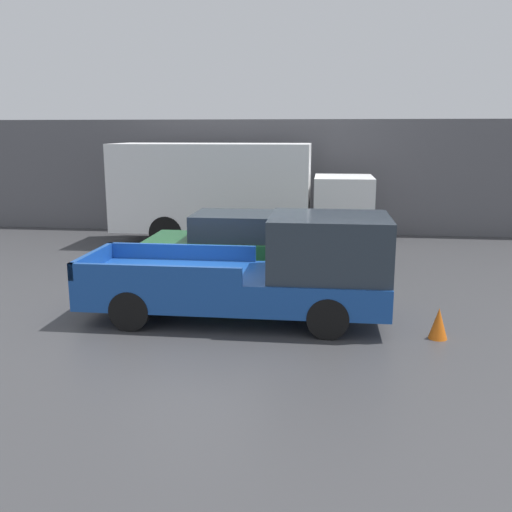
# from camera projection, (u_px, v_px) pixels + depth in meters

# --- Properties ---
(ground_plane) EXTENTS (60.00, 60.00, 0.00)m
(ground_plane) POSITION_uv_depth(u_px,v_px,m) (185.00, 309.00, 11.42)
(ground_plane) COLOR #3D3D3F
(building_wall) EXTENTS (28.00, 0.15, 3.89)m
(building_wall) POSITION_uv_depth(u_px,v_px,m) (247.00, 177.00, 19.92)
(building_wall) COLOR #56565B
(building_wall) RESTS_ON ground
(pickup_truck) EXTENTS (5.65, 2.03, 2.00)m
(pickup_truck) POSITION_uv_depth(u_px,v_px,m) (268.00, 272.00, 10.63)
(pickup_truck) COLOR #194799
(pickup_truck) RESTS_ON ground
(car) EXTENTS (4.36, 1.91, 1.58)m
(car) POSITION_uv_depth(u_px,v_px,m) (240.00, 245.00, 13.72)
(car) COLOR #1E592D
(car) RESTS_ON ground
(delivery_truck) EXTENTS (7.93, 2.35, 3.13)m
(delivery_truck) POSITION_uv_depth(u_px,v_px,m) (232.00, 190.00, 17.68)
(delivery_truck) COLOR white
(delivery_truck) RESTS_ON ground
(traffic_cone) EXTENTS (0.32, 0.32, 0.54)m
(traffic_cone) POSITION_uv_depth(u_px,v_px,m) (438.00, 323.00, 9.75)
(traffic_cone) COLOR orange
(traffic_cone) RESTS_ON ground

